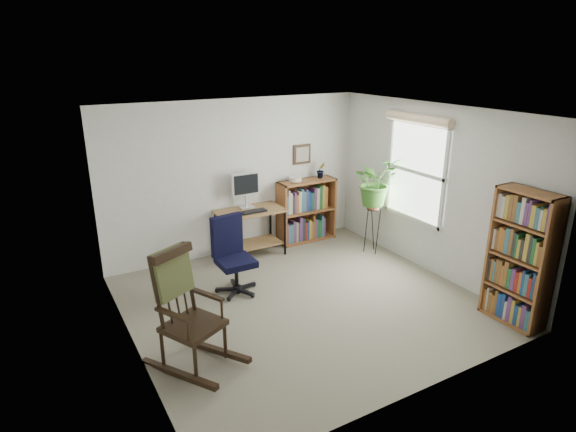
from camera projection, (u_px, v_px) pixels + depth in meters
floor at (303, 302)px, 6.17m from camera, size 4.20×4.00×0.00m
ceiling at (306, 112)px, 5.39m from camera, size 4.20×4.00×0.00m
wall_back at (237, 178)px, 7.42m from camera, size 4.20×0.00×2.40m
wall_front at (426, 278)px, 4.14m from camera, size 4.20×0.00×2.40m
wall_left at (125, 247)px, 4.79m from camera, size 0.00×4.00×2.40m
wall_right at (431, 190)px, 6.76m from camera, size 0.00×4.00×2.40m
window at (415, 172)px, 6.93m from camera, size 0.12×1.20×1.50m
desk at (251, 233)px, 7.48m from camera, size 1.04×0.57×0.75m
monitor at (246, 190)px, 7.38m from camera, size 0.46×0.16×0.56m
keyboard at (254, 211)px, 7.25m from camera, size 0.40×0.15×0.02m
office_chair at (236, 256)px, 6.25m from camera, size 0.64×0.64×1.05m
rocking_chair at (192, 311)px, 4.74m from camera, size 1.07×1.26×1.26m
low_bookshelf at (307, 211)px, 8.04m from camera, size 0.99×0.33×1.05m
tall_bookshelf at (520, 258)px, 5.49m from camera, size 0.30×0.70×1.61m
plant_stand at (372, 227)px, 7.58m from camera, size 0.29×0.29×0.85m
spider_plant at (376, 159)px, 7.23m from camera, size 1.69×1.88×1.46m
potted_plant_small at (321, 175)px, 7.99m from camera, size 0.13×0.24×0.11m
framed_picture at (302, 154)px, 7.86m from camera, size 0.32×0.04×0.32m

